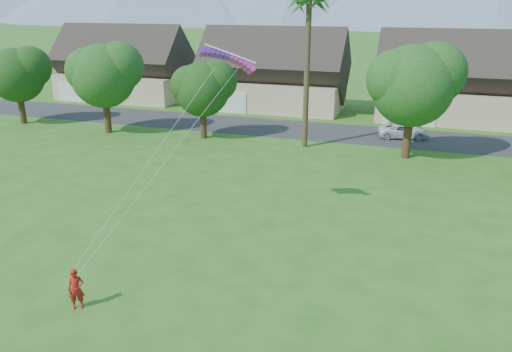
% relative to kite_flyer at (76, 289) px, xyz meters
% --- Properties ---
extents(street, '(90.00, 7.00, 0.01)m').
position_rel_kite_flyer_xyz_m(street, '(5.06, 30.59, -0.83)').
color(street, '#2D2D30').
rests_on(street, ground).
extents(kite_flyer, '(0.73, 0.66, 1.66)m').
position_rel_kite_flyer_xyz_m(kite_flyer, '(0.00, 0.00, 0.00)').
color(kite_flyer, '#A11B12').
rests_on(kite_flyer, ground).
extents(parked_car, '(4.57, 2.81, 1.18)m').
position_rel_kite_flyer_xyz_m(parked_car, '(10.55, 30.59, -0.24)').
color(parked_car, silver).
rests_on(parked_car, ground).
extents(houses_row, '(72.75, 8.19, 8.86)m').
position_rel_kite_flyer_xyz_m(houses_row, '(5.55, 39.59, 2.61)').
color(houses_row, beige).
rests_on(houses_row, ground).
extents(tree_row, '(62.27, 6.67, 8.45)m').
position_rel_kite_flyer_xyz_m(tree_row, '(3.91, 24.51, 4.06)').
color(tree_row, '#47301C').
rests_on(tree_row, ground).
extents(parafoil_kite, '(2.99, 1.48, 0.50)m').
position_rel_kite_flyer_xyz_m(parafoil_kite, '(2.76, 9.27, 7.91)').
color(parafoil_kite, purple).
rests_on(parafoil_kite, ground).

